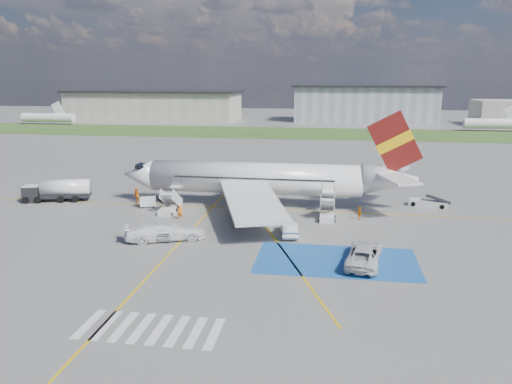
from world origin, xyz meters
TOP-DOWN VIEW (x-y plane):
  - ground at (0.00, 0.00)m, footprint 400.00×400.00m
  - grass_strip at (0.00, 95.00)m, footprint 400.00×30.00m
  - taxiway_line_main at (0.00, 12.00)m, footprint 120.00×0.20m
  - taxiway_line_cross at (-5.00, -10.00)m, footprint 0.20×60.00m
  - taxiway_line_diag at (0.00, 12.00)m, footprint 20.71×56.45m
  - staging_box at (10.00, -4.00)m, footprint 14.00×8.00m
  - crosswalk at (-1.80, -18.00)m, footprint 9.00×4.00m
  - terminal_west at (-55.00, 130.00)m, footprint 60.00×22.00m
  - terminal_centre at (20.00, 135.00)m, footprint 48.00×18.00m
  - airliner at (1.51, 14.00)m, footprint 36.81×32.95m
  - airstairs_fwd at (-9.50, 8.70)m, footprint 1.90×5.20m
  - airstairs_aft at (9.00, 8.70)m, footprint 1.90×5.20m
  - fuel_tanker at (-25.42, 12.09)m, footprint 8.47×4.24m
  - gpu_cart at (-12.92, 11.03)m, footprint 2.17×1.78m
  - belt_loader at (21.33, 16.54)m, footprint 5.02×2.83m
  - car_silver_a at (-6.94, -0.03)m, footprint 2.66×4.55m
  - car_silver_b at (5.26, 2.46)m, footprint 2.29×4.73m
  - van_white_a at (12.36, -4.09)m, footprint 3.50×6.10m
  - van_white_b at (-6.62, -0.83)m, footprint 6.30×4.34m
  - crew_fwd at (-7.38, 6.49)m, footprint 0.70×0.59m
  - crew_nose at (-15.11, 12.78)m, footprint 1.00×1.11m
  - crew_aft at (12.57, 9.25)m, footprint 0.63×0.97m

SIDE VIEW (x-z plane):
  - ground at x=0.00m, z-range 0.00..0.00m
  - grass_strip at x=0.00m, z-range 0.00..0.01m
  - taxiway_line_main at x=0.00m, z-range 0.00..0.01m
  - taxiway_line_cross at x=-5.00m, z-range 0.00..0.01m
  - taxiway_line_diag at x=0.00m, z-range 0.00..0.01m
  - staging_box at x=10.00m, z-range 0.00..0.01m
  - crosswalk at x=-1.80m, z-range 0.00..0.01m
  - belt_loader at x=21.33m, z-range -0.36..1.09m
  - airstairs_fwd at x=-9.50m, z-range -1.18..2.42m
  - airstairs_aft at x=9.00m, z-range -1.18..2.42m
  - gpu_cart at x=-12.92m, z-range -0.08..1.48m
  - car_silver_a at x=-6.94m, z-range 0.00..1.46m
  - car_silver_b at x=5.26m, z-range 0.00..1.49m
  - crew_aft at x=12.57m, z-range 0.00..1.53m
  - crew_fwd at x=-7.38m, z-range 0.00..1.63m
  - crew_nose at x=-15.11m, z-range 0.00..1.88m
  - van_white_a at x=12.36m, z-range 0.00..2.16m
  - van_white_b at x=-6.62m, z-range 0.00..2.29m
  - fuel_tanker at x=-25.42m, z-range -0.22..2.58m
  - airliner at x=1.51m, z-range -2.57..9.35m
  - terminal_west at x=-55.00m, z-range 0.00..10.00m
  - terminal_centre at x=20.00m, z-range 0.00..12.00m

